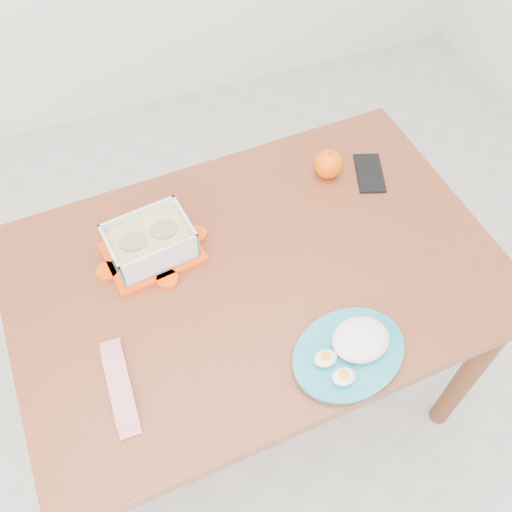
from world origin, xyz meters
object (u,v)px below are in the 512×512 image
object	(u,v)px
dining_table	(256,292)
smartphone	(369,173)
rice_plate	(353,348)
food_container	(151,243)
orange_fruit	(328,164)

from	to	relation	value
dining_table	smartphone	bearing A→B (deg)	22.05
rice_plate	food_container	bearing A→B (deg)	115.14
rice_plate	smartphone	bearing A→B (deg)	44.44
smartphone	orange_fruit	bearing A→B (deg)	178.58
dining_table	food_container	size ratio (longest dim) A/B	4.94
dining_table	food_container	bearing A→B (deg)	145.66
dining_table	smartphone	size ratio (longest dim) A/B	8.56
dining_table	smartphone	xyz separation A→B (m)	(0.41, 0.19, 0.10)
dining_table	food_container	world-z (taller)	food_container
food_container	smartphone	size ratio (longest dim) A/B	1.73
food_container	orange_fruit	bearing A→B (deg)	2.48
food_container	smartphone	distance (m)	0.63
food_container	smartphone	world-z (taller)	food_container
food_container	smartphone	xyz separation A→B (m)	(0.63, 0.06, -0.04)
food_container	smartphone	bearing A→B (deg)	-2.97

